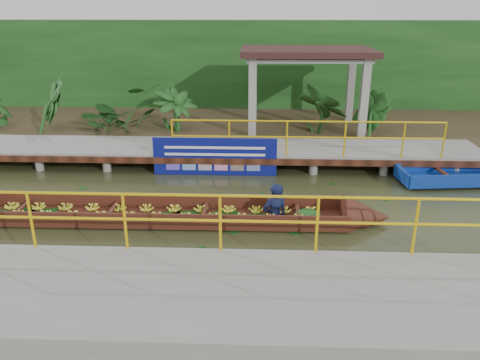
{
  "coord_description": "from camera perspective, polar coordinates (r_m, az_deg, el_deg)",
  "views": [
    {
      "loc": [
        1.41,
        -10.04,
        4.54
      ],
      "look_at": [
        0.98,
        0.5,
        0.6
      ],
      "focal_mm": 35.0,
      "sensor_mm": 36.0,
      "label": 1
    }
  ],
  "objects": [
    {
      "name": "land_strip",
      "position": [
        18.12,
        -2.22,
        6.68
      ],
      "size": [
        30.0,
        8.0,
        0.45
      ],
      "primitive_type": "cube",
      "color": "#352B1A",
      "rests_on": "ground"
    },
    {
      "name": "tropical_plants",
      "position": [
        15.98,
        -9.23,
        8.75
      ],
      "size": [
        14.46,
        1.46,
        1.83
      ],
      "color": "#153C13",
      "rests_on": "ground"
    },
    {
      "name": "vendor_boat",
      "position": [
        10.62,
        -8.41,
        -3.81
      ],
      "size": [
        10.37,
        1.15,
        2.08
      ],
      "rotation": [
        0.0,
        0.0,
        0.0
      ],
      "color": "#3C1B10",
      "rests_on": "ground"
    },
    {
      "name": "blue_banner",
      "position": [
        13.2,
        -3.09,
        2.87
      ],
      "size": [
        3.49,
        0.04,
        1.09
      ],
      "color": "navy",
      "rests_on": "ground"
    },
    {
      "name": "far_dock",
      "position": [
        14.14,
        -3.43,
        3.74
      ],
      "size": [
        16.0,
        2.06,
        1.66
      ],
      "color": "gray",
      "rests_on": "ground"
    },
    {
      "name": "near_dock",
      "position": [
        7.23,
        -1.44,
        -15.4
      ],
      "size": [
        18.0,
        2.4,
        1.73
      ],
      "color": "gray",
      "rests_on": "ground"
    },
    {
      "name": "foliage_backdrop",
      "position": [
        20.25,
        -1.73,
        13.26
      ],
      "size": [
        30.0,
        0.8,
        4.0
      ],
      "primitive_type": "cube",
      "color": "#153C13",
      "rests_on": "ground"
    },
    {
      "name": "pavilion",
      "position": [
        16.51,
        8.09,
        14.29
      ],
      "size": [
        4.4,
        3.0,
        3.0
      ],
      "color": "gray",
      "rests_on": "ground"
    },
    {
      "name": "ground",
      "position": [
        11.11,
        -5.19,
        -3.73
      ],
      "size": [
        80.0,
        80.0,
        0.0
      ],
      "primitive_type": "plane",
      "color": "#32371B",
      "rests_on": "ground"
    }
  ]
}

